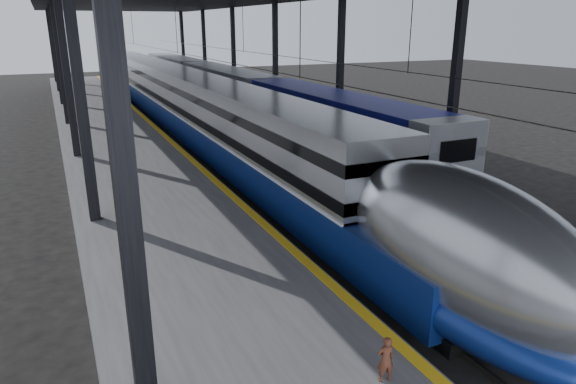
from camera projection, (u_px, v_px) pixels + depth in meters
ground at (311, 274)px, 15.95m from camera, size 160.00×160.00×0.00m
platform at (113, 142)px, 31.69m from camera, size 6.00×80.00×1.00m
yellow_strip at (158, 130)px, 32.64m from camera, size 0.30×80.00×0.01m
rails at (236, 137)px, 34.99m from camera, size 6.52×80.00×0.16m
tgv_train at (186, 104)px, 36.49m from camera, size 2.98×65.20×4.28m
second_train at (229, 92)px, 43.13m from camera, size 2.86×56.05×3.94m
child at (386, 359)px, 9.49m from camera, size 0.37×0.28×0.94m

